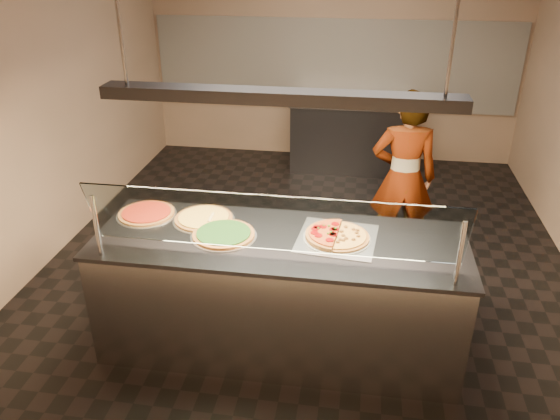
% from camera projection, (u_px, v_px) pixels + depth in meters
% --- Properties ---
extents(ground, '(5.00, 6.00, 0.02)m').
position_uv_depth(ground, '(307.00, 262.00, 5.35)').
color(ground, black).
rests_on(ground, ground).
extents(wall_back, '(5.00, 0.02, 3.00)m').
position_uv_depth(wall_back, '(334.00, 49.00, 7.33)').
color(wall_back, tan).
rests_on(wall_back, ground).
extents(wall_front, '(5.00, 0.02, 3.00)m').
position_uv_depth(wall_front, '(227.00, 342.00, 2.01)').
color(wall_front, tan).
rests_on(wall_front, ground).
extents(wall_left, '(0.02, 6.00, 3.00)m').
position_uv_depth(wall_left, '(40.00, 100.00, 5.02)').
color(wall_left, tan).
rests_on(wall_left, ground).
extents(tile_band, '(4.90, 0.02, 1.20)m').
position_uv_depth(tile_band, '(333.00, 65.00, 7.40)').
color(tile_band, silver).
rests_on(tile_band, wall_back).
extents(serving_counter, '(2.64, 0.94, 0.93)m').
position_uv_depth(serving_counter, '(280.00, 293.00, 4.06)').
color(serving_counter, '#B7B7BC').
rests_on(serving_counter, ground).
extents(sneeze_guard, '(2.40, 0.18, 0.54)m').
position_uv_depth(sneeze_guard, '(271.00, 224.00, 3.42)').
color(sneeze_guard, '#B7B7BC').
rests_on(sneeze_guard, serving_counter).
extents(perforated_tray, '(0.59, 0.59, 0.01)m').
position_uv_depth(perforated_tray, '(337.00, 238.00, 3.86)').
color(perforated_tray, silver).
rests_on(perforated_tray, serving_counter).
extents(half_pizza_pepperoni, '(0.27, 0.47, 0.05)m').
position_uv_depth(half_pizza_pepperoni, '(322.00, 233.00, 3.86)').
color(half_pizza_pepperoni, brown).
rests_on(half_pizza_pepperoni, perforated_tray).
extents(half_pizza_sausage, '(0.27, 0.47, 0.04)m').
position_uv_depth(half_pizza_sausage, '(352.00, 236.00, 3.83)').
color(half_pizza_sausage, brown).
rests_on(half_pizza_sausage, perforated_tray).
extents(pizza_spinach, '(0.47, 0.47, 0.03)m').
position_uv_depth(pizza_spinach, '(224.00, 234.00, 3.89)').
color(pizza_spinach, silver).
rests_on(pizza_spinach, serving_counter).
extents(pizza_cheese, '(0.46, 0.46, 0.03)m').
position_uv_depth(pizza_cheese, '(204.00, 218.00, 4.11)').
color(pizza_cheese, silver).
rests_on(pizza_cheese, serving_counter).
extents(pizza_tomato, '(0.46, 0.46, 0.03)m').
position_uv_depth(pizza_tomato, '(147.00, 213.00, 4.19)').
color(pizza_tomato, silver).
rests_on(pizza_tomato, serving_counter).
extents(pizza_spatula, '(0.17, 0.23, 0.02)m').
position_uv_depth(pizza_spatula, '(214.00, 220.00, 4.05)').
color(pizza_spatula, '#B7B7BC').
rests_on(pizza_spatula, pizza_spinach).
extents(prep_table, '(1.60, 0.74, 0.93)m').
position_uv_depth(prep_table, '(351.00, 135.00, 7.35)').
color(prep_table, '#2F2F33').
rests_on(prep_table, ground).
extents(worker, '(0.63, 0.43, 1.67)m').
position_uv_depth(worker, '(403.00, 178.00, 5.07)').
color(worker, '#3E3747').
rests_on(worker, ground).
extents(heat_lamp_housing, '(2.30, 0.18, 0.08)m').
position_uv_depth(heat_lamp_housing, '(280.00, 97.00, 3.40)').
color(heat_lamp_housing, '#2F2F33').
rests_on(heat_lamp_housing, ceiling).
extents(lamp_rod_left, '(0.02, 0.02, 1.01)m').
position_uv_depth(lamp_rod_left, '(116.00, 1.00, 3.30)').
color(lamp_rod_left, '#B7B7BC').
rests_on(lamp_rod_left, ceiling).
extents(lamp_rod_right, '(0.02, 0.02, 1.01)m').
position_uv_depth(lamp_rod_right, '(458.00, 7.00, 3.02)').
color(lamp_rod_right, '#B7B7BC').
rests_on(lamp_rod_right, ceiling).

